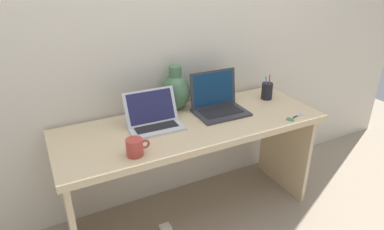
{
  "coord_description": "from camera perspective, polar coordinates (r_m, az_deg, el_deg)",
  "views": [
    {
      "loc": [
        -0.81,
        -1.6,
        1.6
      ],
      "look_at": [
        0.0,
        0.0,
        0.75
      ],
      "focal_mm": 31.2,
      "sensor_mm": 36.0,
      "label": 1
    }
  ],
  "objects": [
    {
      "name": "green_vase",
      "position": [
        2.14,
        -2.82,
        4.14
      ],
      "size": [
        0.19,
        0.19,
        0.29
      ],
      "color": "#47704C",
      "rests_on": "desk"
    },
    {
      "name": "back_wall",
      "position": [
        2.13,
        -4.18,
        14.4
      ],
      "size": [
        4.4,
        0.04,
        2.4
      ],
      "primitive_type": "cube",
      "color": "beige",
      "rests_on": "ground"
    },
    {
      "name": "desk",
      "position": [
        2.07,
        -0.0,
        -4.8
      ],
      "size": [
        1.61,
        0.59,
        0.7
      ],
      "color": "#D1B78C",
      "rests_on": "ground"
    },
    {
      "name": "scissors",
      "position": [
        2.14,
        16.83,
        -0.51
      ],
      "size": [
        0.15,
        0.07,
        0.01
      ],
      "color": "#B7B7BC",
      "rests_on": "desk"
    },
    {
      "name": "pen_cup",
      "position": [
        2.38,
        12.69,
        4.04
      ],
      "size": [
        0.08,
        0.08,
        0.18
      ],
      "color": "black",
      "rests_on": "desk"
    },
    {
      "name": "laptop_left",
      "position": [
        1.95,
        -6.66,
        -0.4
      ],
      "size": [
        0.31,
        0.22,
        0.2
      ],
      "color": "silver",
      "rests_on": "desk"
    },
    {
      "name": "coffee_mug",
      "position": [
        1.68,
        -9.71,
        -5.44
      ],
      "size": [
        0.12,
        0.09,
        0.09
      ],
      "color": "#B23D33",
      "rests_on": "desk"
    },
    {
      "name": "power_brick",
      "position": [
        2.28,
        -4.53,
        -18.76
      ],
      "size": [
        0.07,
        0.07,
        0.03
      ],
      "primitive_type": "cube",
      "color": "white",
      "rests_on": "ground"
    },
    {
      "name": "laptop_right",
      "position": [
        2.14,
        4.33,
        2.38
      ],
      "size": [
        0.33,
        0.25,
        0.25
      ],
      "color": "#333338",
      "rests_on": "desk"
    },
    {
      "name": "ground_plane",
      "position": [
        2.4,
        -0.0,
        -16.52
      ],
      "size": [
        6.0,
        6.0,
        0.0
      ],
      "primitive_type": "plane",
      "color": "gray"
    }
  ]
}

